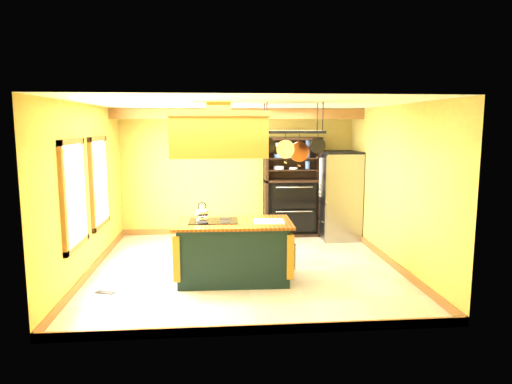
{
  "coord_description": "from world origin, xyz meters",
  "views": [
    {
      "loc": [
        -0.45,
        -7.38,
        2.37
      ],
      "look_at": [
        0.21,
        0.3,
        1.24
      ],
      "focal_mm": 32.0,
      "sensor_mm": 36.0,
      "label": 1
    }
  ],
  "objects": [
    {
      "name": "wall_left",
      "position": [
        -2.5,
        0.0,
        1.35
      ],
      "size": [
        0.02,
        5.0,
        2.7
      ],
      "primitive_type": "cube",
      "color": "gold",
      "rests_on": "floor"
    },
    {
      "name": "hutch",
      "position": [
        1.15,
        2.27,
        0.83
      ],
      "size": [
        1.2,
        0.55,
        2.12
      ],
      "color": "black",
      "rests_on": "floor"
    },
    {
      "name": "ceiling",
      "position": [
        0.0,
        0.0,
        2.7
      ],
      "size": [
        5.0,
        5.0,
        0.0
      ],
      "primitive_type": "plane",
      "rotation": [
        3.14,
        0.0,
        0.0
      ],
      "color": "white",
      "rests_on": "wall_back"
    },
    {
      "name": "window_near",
      "position": [
        -2.47,
        -0.8,
        1.4
      ],
      "size": [
        0.06,
        1.06,
        1.56
      ],
      "color": "olive",
      "rests_on": "wall_left"
    },
    {
      "name": "floor_register",
      "position": [
        -2.06,
        -0.99,
        0.01
      ],
      "size": [
        0.3,
        0.2,
        0.01
      ],
      "primitive_type": "cube",
      "rotation": [
        0.0,
        0.0,
        -0.3
      ],
      "color": "black",
      "rests_on": "floor"
    },
    {
      "name": "range_hood",
      "position": [
        -0.42,
        -0.61,
        2.25
      ],
      "size": [
        1.48,
        0.84,
        0.8
      ],
      "color": "#A26D28",
      "rests_on": "ceiling"
    },
    {
      "name": "ceiling_beam",
      "position": [
        0.0,
        1.7,
        2.59
      ],
      "size": [
        5.0,
        0.15,
        0.2
      ],
      "primitive_type": "cube",
      "color": "olive",
      "rests_on": "ceiling"
    },
    {
      "name": "pot_rack",
      "position": [
        0.69,
        -0.6,
        2.18
      ],
      "size": [
        0.96,
        0.45,
        0.89
      ],
      "color": "black",
      "rests_on": "ceiling"
    },
    {
      "name": "wall_back",
      "position": [
        0.0,
        2.5,
        1.35
      ],
      "size": [
        5.0,
        0.02,
        2.7
      ],
      "primitive_type": "cube",
      "color": "gold",
      "rests_on": "floor"
    },
    {
      "name": "window_far",
      "position": [
        -2.47,
        0.6,
        1.4
      ],
      "size": [
        0.06,
        1.06,
        1.56
      ],
      "color": "olive",
      "rests_on": "wall_left"
    },
    {
      "name": "floor",
      "position": [
        0.0,
        0.0,
        0.0
      ],
      "size": [
        5.0,
        5.0,
        0.0
      ],
      "primitive_type": "plane",
      "color": "beige",
      "rests_on": "ground"
    },
    {
      "name": "wall_front",
      "position": [
        0.0,
        -2.5,
        1.35
      ],
      "size": [
        5.0,
        0.02,
        2.7
      ],
      "primitive_type": "cube",
      "color": "gold",
      "rests_on": "floor"
    },
    {
      "name": "wall_right",
      "position": [
        2.5,
        0.0,
        1.35
      ],
      "size": [
        0.02,
        5.0,
        2.7
      ],
      "primitive_type": "cube",
      "color": "gold",
      "rests_on": "floor"
    },
    {
      "name": "refrigerator",
      "position": [
        2.09,
        1.9,
        0.87
      ],
      "size": [
        0.78,
        0.92,
        1.79
      ],
      "color": "gray",
      "rests_on": "floor"
    },
    {
      "name": "kitchen_island",
      "position": [
        -0.22,
        -0.6,
        0.47
      ],
      "size": [
        1.79,
        1.02,
        1.11
      ],
      "rotation": [
        0.0,
        0.0,
        -0.02
      ],
      "color": "#12282A",
      "rests_on": "floor"
    }
  ]
}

